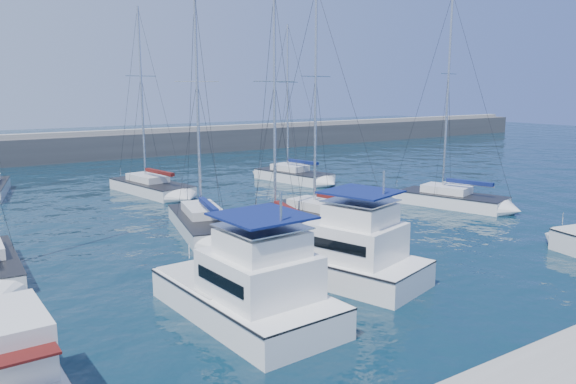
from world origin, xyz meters
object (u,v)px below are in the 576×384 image
sailboat_mid_e (452,199)px  sailboat_back_b (151,187)px  sailboat_mid_b (204,223)px  sailboat_mid_c (279,227)px  motor_yacht_stbd_inner (345,256)px  sailboat_back_c (293,176)px  sailboat_mid_d (324,217)px  motor_yacht_port_outer (7,368)px  motor_yacht_port_inner (250,291)px

sailboat_mid_e → sailboat_back_b: (-16.95, 17.64, -0.02)m
sailboat_mid_b → sailboat_mid_c: sailboat_mid_b is taller
motor_yacht_stbd_inner → sailboat_back_c: bearing=43.8°
sailboat_mid_c → sailboat_mid_d: size_ratio=0.96×
motor_yacht_port_outer → motor_yacht_port_inner: 8.66m
sailboat_mid_c → sailboat_mid_e: sailboat_mid_e is taller
motor_yacht_stbd_inner → sailboat_mid_c: (1.70, 8.26, -0.59)m
motor_yacht_port_inner → sailboat_mid_d: 15.55m
sailboat_mid_c → sailboat_mid_b: bearing=144.7°
sailboat_back_c → sailboat_mid_b: bearing=-151.4°
sailboat_back_c → motor_yacht_stbd_inner: bearing=-130.2°
sailboat_back_b → sailboat_mid_d: bearing=-82.3°
motor_yacht_stbd_inner → sailboat_mid_b: bearing=80.9°
sailboat_mid_b → sailboat_mid_e: 19.07m
sailboat_mid_d → sailboat_back_b: sailboat_back_b is taller
motor_yacht_port_outer → motor_yacht_stbd_inner: bearing=8.9°
sailboat_mid_b → sailboat_mid_e: (18.74, -3.52, 0.02)m
motor_yacht_port_outer → sailboat_back_b: 31.99m
motor_yacht_port_inner → sailboat_mid_c: sailboat_mid_c is taller
sailboat_back_b → sailboat_back_c: size_ratio=1.05×
sailboat_mid_b → sailboat_back_c: 19.80m
motor_yacht_stbd_inner → sailboat_mid_d: bearing=40.9°
motor_yacht_port_outer → motor_yacht_stbd_inner: 14.74m
motor_yacht_stbd_inner → sailboat_mid_b: size_ratio=0.60×
sailboat_mid_d → sailboat_back_c: (8.06, 15.44, 0.01)m
sailboat_mid_b → sailboat_mid_c: (3.32, -3.49, 0.02)m
sailboat_mid_e → sailboat_mid_b: bearing=152.1°
sailboat_mid_c → sailboat_back_b: (-1.53, 17.61, -0.02)m
sailboat_mid_d → sailboat_back_c: bearing=51.1°
sailboat_mid_b → motor_yacht_port_inner: bearing=-94.9°
sailboat_mid_e → sailboat_back_c: (-3.46, 16.12, -0.01)m
sailboat_back_b → motor_yacht_port_outer: bearing=-127.4°
motor_yacht_port_inner → sailboat_mid_e: sailboat_mid_e is taller
sailboat_mid_c → motor_yacht_stbd_inner: bearing=-90.5°
sailboat_mid_b → sailboat_back_c: (15.28, 12.60, 0.01)m
sailboat_mid_c → sailboat_mid_e: size_ratio=0.93×
sailboat_mid_d → sailboat_back_b: 17.81m
motor_yacht_port_outer → sailboat_back_c: (28.18, 26.89, -0.42)m
motor_yacht_stbd_inner → sailboat_mid_d: sailboat_mid_d is taller
sailboat_mid_c → sailboat_mid_e: bearing=11.0°
motor_yacht_stbd_inner → sailboat_mid_c: bearing=61.4°
sailboat_mid_c → sailboat_back_c: size_ratio=0.99×
motor_yacht_port_inner → sailboat_back_b: bearing=73.9°
motor_yacht_stbd_inner → sailboat_back_b: 25.88m
sailboat_mid_c → sailboat_mid_d: bearing=20.6°
sailboat_mid_d → sailboat_back_c: 17.41m
sailboat_mid_b → sailboat_mid_e: sailboat_mid_e is taller
sailboat_mid_c → sailboat_back_c: (11.96, 16.09, -0.01)m
motor_yacht_port_outer → motor_yacht_stbd_inner: size_ratio=0.77×
motor_yacht_port_outer → sailboat_mid_b: 19.26m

